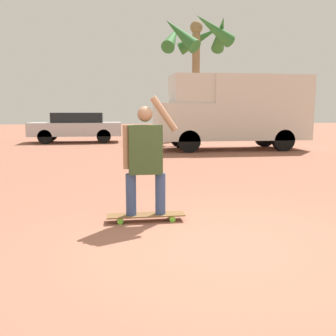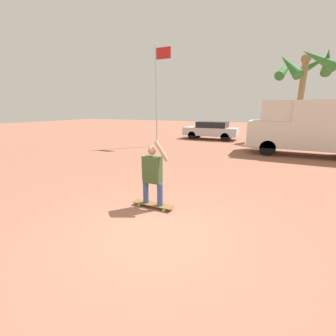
{
  "view_description": "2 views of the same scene",
  "coord_description": "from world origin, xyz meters",
  "views": [
    {
      "loc": [
        -1.0,
        -3.86,
        1.5
      ],
      "look_at": [
        -0.24,
        1.32,
        0.7
      ],
      "focal_mm": 40.0,
      "sensor_mm": 36.0,
      "label": 1
    },
    {
      "loc": [
        2.01,
        -3.45,
        2.4
      ],
      "look_at": [
        -0.42,
        1.62,
        0.92
      ],
      "focal_mm": 24.0,
      "sensor_mm": 36.0,
      "label": 2
    }
  ],
  "objects": [
    {
      "name": "ground_plane",
      "position": [
        0.0,
        0.0,
        0.0
      ],
      "size": [
        80.0,
        80.0,
        0.0
      ],
      "primitive_type": "plane",
      "color": "#935B47"
    },
    {
      "name": "skateboard",
      "position": [
        -0.58,
        1.08,
        0.08
      ],
      "size": [
        1.06,
        0.24,
        0.1
      ],
      "color": "brown",
      "rests_on": "ground_plane"
    },
    {
      "name": "person_skateboarder",
      "position": [
        -0.58,
        1.08,
        0.91
      ],
      "size": [
        0.73,
        0.22,
        1.6
      ],
      "color": "#384C7A",
      "rests_on": "skateboard"
    },
    {
      "name": "camper_van",
      "position": [
        3.63,
        10.26,
        1.54
      ],
      "size": [
        5.82,
        2.06,
        2.82
      ],
      "color": "black",
      "rests_on": "ground_plane"
    },
    {
      "name": "parked_car_silver",
      "position": [
        -2.75,
        14.57,
        0.76
      ],
      "size": [
        4.26,
        1.76,
        1.41
      ],
      "color": "black",
      "rests_on": "ground_plane"
    },
    {
      "name": "palm_tree_near_van",
      "position": [
        3.34,
        15.6,
        5.05
      ],
      "size": [
        3.88,
        3.95,
        6.3
      ],
      "color": "#8E704C",
      "rests_on": "ground_plane"
    }
  ]
}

